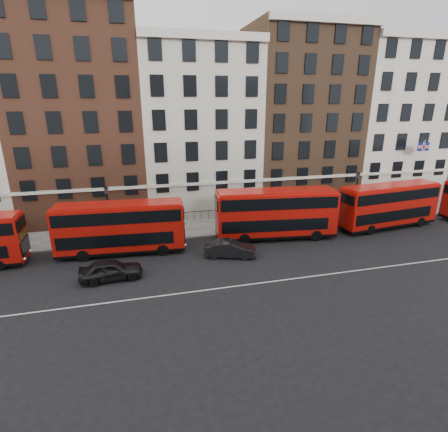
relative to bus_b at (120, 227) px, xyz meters
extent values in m
plane|color=black|center=(9.09, -5.98, -2.42)|extent=(120.00, 120.00, 0.00)
cube|color=gray|center=(9.09, 4.52, -2.35)|extent=(80.00, 5.00, 0.15)
cube|color=gray|center=(9.09, 2.02, -2.34)|extent=(80.00, 0.30, 0.16)
cube|color=white|center=(9.09, -7.98, -2.42)|extent=(70.00, 0.12, 0.01)
cube|color=brown|center=(-3.71, 12.02, 8.58)|extent=(12.80, 10.00, 22.00)
cube|color=#B4B19E|center=(9.09, 12.02, 7.08)|extent=(12.80, 10.00, 19.00)
cube|color=beige|center=(9.09, 6.77, 16.18)|extent=(12.80, 0.50, 0.80)
cube|color=brown|center=(21.89, 12.02, 8.08)|extent=(12.80, 10.00, 21.00)
cube|color=beige|center=(21.89, 6.77, 18.18)|extent=(12.80, 0.50, 0.80)
cube|color=#B2A99A|center=(34.69, 12.02, 7.58)|extent=(12.80, 10.00, 20.00)
cube|color=beige|center=(34.69, 6.77, 17.18)|extent=(12.80, 0.50, 0.80)
cube|color=black|center=(-7.49, -0.05, -0.93)|extent=(0.10, 2.11, 1.25)
cube|color=black|center=(-7.49, -0.05, 0.09)|extent=(0.09, 1.83, 0.40)
cylinder|color=black|center=(-9.29, 1.04, -1.94)|extent=(0.96, 0.28, 0.96)
cube|color=red|center=(0.04, 0.00, -0.06)|extent=(10.83, 3.28, 4.02)
cube|color=black|center=(0.04, 0.00, -1.94)|extent=(10.83, 3.32, 0.24)
cube|color=black|center=(-0.27, 0.02, -0.74)|extent=(9.62, 3.28, 1.07)
cube|color=black|center=(0.04, 0.00, 1.19)|extent=(10.43, 3.33, 1.02)
cube|color=red|center=(0.04, 0.00, 2.00)|extent=(10.51, 3.06, 0.18)
cube|color=black|center=(5.40, -0.38, -0.85)|extent=(0.24, 2.24, 1.32)
cube|color=black|center=(5.40, -0.38, 0.24)|extent=(0.22, 1.93, 0.43)
cylinder|color=black|center=(3.40, -1.38, -1.91)|extent=(1.03, 0.35, 1.02)
cylinder|color=black|center=(3.56, 0.89, -1.91)|extent=(1.03, 0.35, 1.02)
cylinder|color=black|center=(-3.09, -0.93, -1.91)|extent=(1.03, 0.35, 1.02)
cylinder|color=black|center=(-2.93, 1.35, -1.91)|extent=(1.03, 0.35, 1.02)
cube|color=red|center=(14.26, 0.00, 0.08)|extent=(11.55, 4.01, 4.26)
cube|color=black|center=(14.26, 0.00, -1.91)|extent=(11.56, 4.05, 0.26)
cube|color=black|center=(13.94, 0.04, -0.64)|extent=(10.28, 3.94, 1.13)
cube|color=black|center=(14.26, 0.00, 1.40)|extent=(11.14, 4.05, 1.08)
cube|color=red|center=(14.26, 0.00, 2.27)|extent=(11.21, 3.76, 0.19)
cube|color=black|center=(19.92, -0.68, -0.75)|extent=(0.37, 2.36, 1.40)
cube|color=black|center=(19.92, -0.68, 0.40)|extent=(0.33, 2.04, 0.45)
cylinder|color=black|center=(17.75, -1.63, -1.88)|extent=(1.11, 0.43, 1.08)
cylinder|color=black|center=(18.04, 0.76, -1.88)|extent=(1.11, 0.43, 1.08)
cylinder|color=black|center=(10.91, -0.82, -1.88)|extent=(1.11, 0.43, 1.08)
cylinder|color=black|center=(11.19, 1.58, -1.88)|extent=(1.11, 0.43, 1.08)
cube|color=red|center=(26.71, 0.00, -0.02)|extent=(11.08, 3.81, 4.08)
cube|color=black|center=(26.71, 0.00, -1.94)|extent=(11.09, 3.85, 0.25)
cube|color=black|center=(26.40, -0.04, -0.72)|extent=(9.86, 3.75, 1.09)
cube|color=black|center=(26.71, 0.00, 1.25)|extent=(10.68, 3.84, 1.03)
cube|color=red|center=(26.71, 0.00, 2.08)|extent=(10.75, 3.56, 0.19)
cube|color=black|center=(32.15, 0.62, -0.82)|extent=(0.34, 2.27, 1.34)
cube|color=black|center=(32.15, 0.62, 0.29)|extent=(0.31, 1.96, 0.43)
cylinder|color=black|center=(30.34, -0.75, -1.90)|extent=(1.06, 0.41, 1.03)
cylinder|color=black|center=(30.07, 1.55, -1.90)|extent=(1.06, 0.41, 1.03)
cylinder|color=black|center=(23.76, -1.51, -1.90)|extent=(1.06, 0.41, 1.03)
cylinder|color=black|center=(23.50, 0.79, -1.90)|extent=(1.06, 0.41, 1.03)
imported|color=black|center=(-0.67, -4.70, -1.65)|extent=(4.62, 2.06, 1.54)
imported|color=black|center=(8.97, -3.03, -1.71)|extent=(4.60, 2.81, 1.43)
cylinder|color=black|center=(-1.03, 2.73, 0.03)|extent=(0.14, 0.14, 4.60)
cylinder|color=black|center=(-1.03, 2.73, -1.97)|extent=(0.32, 0.32, 0.60)
cube|color=#262626|center=(-1.03, 2.73, 2.58)|extent=(0.32, 0.32, 0.55)
cone|color=black|center=(-1.03, 2.73, 2.93)|extent=(0.44, 0.44, 0.25)
cylinder|color=black|center=(24.87, 3.04, 0.03)|extent=(0.14, 0.14, 4.60)
cylinder|color=black|center=(24.87, 3.04, -1.97)|extent=(0.32, 0.32, 0.60)
cube|color=#262626|center=(24.87, 3.04, 2.58)|extent=(0.32, 0.32, 0.55)
cone|color=black|center=(24.87, 3.04, 2.93)|extent=(0.44, 0.44, 0.25)
cylinder|color=black|center=(33.42, 2.22, -0.97)|extent=(0.12, 0.12, 2.60)
cube|color=black|center=(33.42, 2.07, 0.63)|extent=(0.25, 0.30, 0.75)
sphere|color=red|center=(33.42, 1.90, 0.85)|extent=(0.14, 0.14, 0.14)
sphere|color=#0C9919|center=(33.42, 1.90, 0.41)|extent=(0.14, 0.14, 0.14)
camera|label=1|loc=(1.76, -29.32, 10.34)|focal=28.00mm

